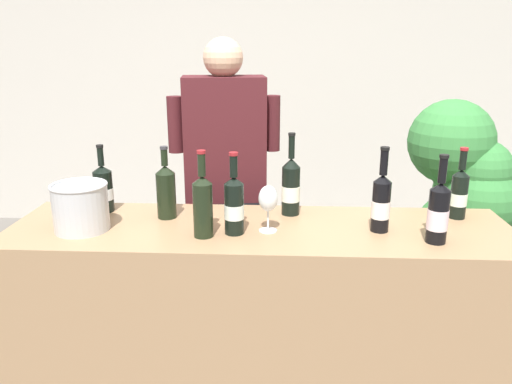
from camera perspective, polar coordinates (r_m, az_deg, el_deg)
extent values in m
cube|color=beige|center=(4.56, 2.02, 13.51)|extent=(8.00, 0.10, 2.80)
cube|color=#9E7A56|center=(2.28, 0.47, -14.70)|extent=(2.08, 0.58, 0.91)
cylinder|color=black|center=(1.99, -2.49, -1.92)|extent=(0.08, 0.08, 0.20)
cone|color=black|center=(1.95, -2.53, 1.32)|extent=(0.08, 0.08, 0.03)
cylinder|color=black|center=(1.94, -2.55, 2.93)|extent=(0.03, 0.03, 0.09)
cylinder|color=maroon|center=(1.93, -2.57, 4.33)|extent=(0.04, 0.04, 0.01)
cylinder|color=silver|center=(1.99, -2.49, -2.20)|extent=(0.08, 0.08, 0.06)
cylinder|color=black|center=(2.20, -10.12, -0.40)|extent=(0.08, 0.08, 0.20)
cone|color=black|center=(2.17, -10.27, 2.52)|extent=(0.08, 0.08, 0.03)
cylinder|color=black|center=(2.16, -10.34, 3.87)|extent=(0.03, 0.03, 0.07)
cylinder|color=#333338|center=(2.15, -10.40, 4.95)|extent=(0.03, 0.03, 0.01)
cylinder|color=black|center=(2.35, -16.86, 0.05)|extent=(0.08, 0.08, 0.18)
cone|color=black|center=(2.32, -17.07, 2.54)|extent=(0.08, 0.08, 0.03)
cylinder|color=black|center=(2.31, -17.18, 3.84)|extent=(0.03, 0.03, 0.08)
cylinder|color=black|center=(2.30, -17.28, 4.98)|extent=(0.03, 0.03, 0.01)
cylinder|color=silver|center=(2.35, -16.84, -0.17)|extent=(0.09, 0.09, 0.05)
cylinder|color=black|center=(2.07, 13.93, -1.63)|extent=(0.07, 0.07, 0.20)
cone|color=black|center=(2.04, 14.16, 1.49)|extent=(0.07, 0.07, 0.03)
cylinder|color=black|center=(2.02, 14.29, 3.25)|extent=(0.03, 0.03, 0.10)
cylinder|color=black|center=(2.01, 14.40, 4.80)|extent=(0.04, 0.04, 0.01)
cylinder|color=white|center=(2.07, 13.92, -1.90)|extent=(0.07, 0.07, 0.07)
cylinder|color=black|center=(1.96, -6.01, -2.07)|extent=(0.08, 0.08, 0.21)
cone|color=black|center=(1.93, -6.12, 1.37)|extent=(0.08, 0.08, 0.03)
cylinder|color=black|center=(1.91, -6.18, 3.07)|extent=(0.03, 0.03, 0.09)
cylinder|color=maroon|center=(1.90, -6.22, 4.54)|extent=(0.03, 0.03, 0.01)
cylinder|color=black|center=(2.02, 19.88, -2.63)|extent=(0.08, 0.08, 0.21)
cone|color=black|center=(1.98, 20.20, 0.58)|extent=(0.08, 0.08, 0.03)
cylinder|color=black|center=(1.97, 20.38, 2.30)|extent=(0.03, 0.03, 0.09)
cylinder|color=black|center=(1.96, 20.53, 3.81)|extent=(0.03, 0.03, 0.01)
cylinder|color=silver|center=(2.02, 19.85, -2.90)|extent=(0.08, 0.08, 0.08)
cylinder|color=black|center=(2.33, 21.95, -0.52)|extent=(0.07, 0.07, 0.19)
cone|color=black|center=(2.31, 22.23, 2.03)|extent=(0.07, 0.07, 0.03)
cylinder|color=black|center=(2.29, 22.38, 3.37)|extent=(0.03, 0.03, 0.08)
cylinder|color=maroon|center=(2.29, 22.51, 4.52)|extent=(0.03, 0.03, 0.01)
cylinder|color=silver|center=(2.34, 21.93, -0.74)|extent=(0.07, 0.07, 0.05)
cylinder|color=black|center=(2.21, 3.95, 0.13)|extent=(0.08, 0.08, 0.21)
cone|color=black|center=(2.18, 4.02, 3.31)|extent=(0.08, 0.08, 0.04)
cylinder|color=black|center=(2.17, 4.06, 5.10)|extent=(0.03, 0.03, 0.10)
cylinder|color=black|center=(2.16, 4.09, 6.54)|extent=(0.03, 0.03, 0.01)
cylinder|color=silver|center=(2.22, 3.95, -0.14)|extent=(0.08, 0.08, 0.07)
cylinder|color=silver|center=(2.04, 1.36, -4.38)|extent=(0.07, 0.07, 0.00)
cylinder|color=silver|center=(2.03, 1.37, -3.18)|extent=(0.01, 0.01, 0.09)
ellipsoid|color=silver|center=(2.00, 1.39, -0.73)|extent=(0.08, 0.08, 0.11)
ellipsoid|color=maroon|center=(2.00, 1.38, -1.24)|extent=(0.06, 0.06, 0.04)
cylinder|color=silver|center=(2.14, -19.23, -1.74)|extent=(0.22, 0.22, 0.18)
torus|color=silver|center=(2.12, -19.47, 0.73)|extent=(0.23, 0.23, 0.01)
cube|color=black|center=(2.83, -3.31, -8.83)|extent=(0.40, 0.29, 0.85)
cube|color=#47191E|center=(2.60, -3.58, 6.06)|extent=(0.44, 0.29, 0.63)
sphere|color=#D8AD8C|center=(2.56, -3.75, 14.94)|extent=(0.20, 0.20, 0.20)
cylinder|color=#47191E|center=(2.61, 1.85, 7.77)|extent=(0.08, 0.08, 0.28)
cylinder|color=#47191E|center=(2.60, -9.10, 7.54)|extent=(0.08, 0.08, 0.28)
cylinder|color=brown|center=(3.37, 20.32, -10.84)|extent=(0.34, 0.34, 0.30)
sphere|color=#387F3D|center=(3.05, 21.21, 5.31)|extent=(0.48, 0.48, 0.48)
sphere|color=#387F3D|center=(3.07, 21.24, -3.68)|extent=(0.39, 0.39, 0.39)
sphere|color=#387F3D|center=(3.16, 20.76, 4.38)|extent=(0.38, 0.38, 0.38)
sphere|color=#387F3D|center=(3.09, 22.05, 2.48)|extent=(0.32, 0.32, 0.32)
sphere|color=#387F3D|center=(3.21, 22.28, 0.16)|extent=(0.34, 0.34, 0.34)
sphere|color=#387F3D|center=(3.07, 23.90, -0.94)|extent=(0.43, 0.43, 0.43)
sphere|color=#387F3D|center=(3.04, 24.09, 2.27)|extent=(0.34, 0.34, 0.34)
cylinder|color=#4C3823|center=(3.19, 21.12, -3.64)|extent=(0.05, 0.05, 0.60)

